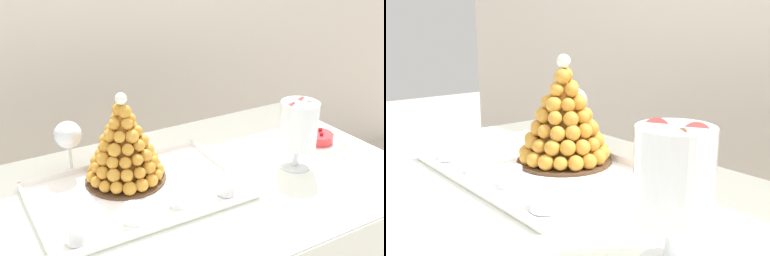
% 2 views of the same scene
% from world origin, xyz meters
% --- Properties ---
extents(buffet_table, '(1.33, 0.80, 0.79)m').
position_xyz_m(buffet_table, '(0.00, 0.00, 0.67)').
color(buffet_table, brown).
rests_on(buffet_table, ground_plane).
extents(serving_tray, '(0.58, 0.39, 0.02)m').
position_xyz_m(serving_tray, '(-0.16, 0.02, 0.80)').
color(serving_tray, white).
rests_on(serving_tray, buffet_table).
extents(croquembouche, '(0.24, 0.24, 0.27)m').
position_xyz_m(croquembouche, '(-0.16, 0.10, 0.90)').
color(croquembouche, '#4C331E').
rests_on(croquembouche, serving_tray).
extents(dessert_cup_left, '(0.06, 0.06, 0.05)m').
position_xyz_m(dessert_cup_left, '(-0.37, -0.11, 0.82)').
color(dessert_cup_left, silver).
rests_on(dessert_cup_left, serving_tray).
extents(dessert_cup_mid_left, '(0.05, 0.05, 0.05)m').
position_xyz_m(dessert_cup_mid_left, '(-0.23, -0.10, 0.82)').
color(dessert_cup_mid_left, silver).
rests_on(dessert_cup_mid_left, serving_tray).
extents(dessert_cup_centre, '(0.05, 0.05, 0.05)m').
position_xyz_m(dessert_cup_centre, '(-0.09, -0.09, 0.82)').
color(dessert_cup_centre, silver).
rests_on(dessert_cup_centre, serving_tray).
extents(dessert_cup_mid_right, '(0.06, 0.06, 0.05)m').
position_xyz_m(dessert_cup_mid_right, '(0.06, -0.11, 0.82)').
color(dessert_cup_mid_right, silver).
rests_on(dessert_cup_mid_right, serving_tray).
extents(macaron_goblet, '(0.12, 0.12, 0.23)m').
position_xyz_m(macaron_goblet, '(0.33, -0.07, 0.93)').
color(macaron_goblet, white).
rests_on(macaron_goblet, buffet_table).
extents(wine_glass, '(0.08, 0.08, 0.17)m').
position_xyz_m(wine_glass, '(-0.28, 0.23, 0.92)').
color(wine_glass, silver).
rests_on(wine_glass, buffet_table).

